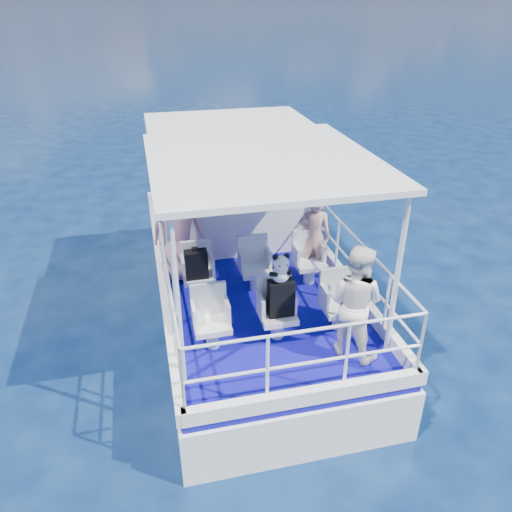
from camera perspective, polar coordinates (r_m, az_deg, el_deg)
The scene contains 20 objects.
ground at distance 8.40m, azimuth 0.26°, elevation -9.62°, with size 2000.00×2000.00×0.00m, color #08183B.
hull at distance 9.19m, azimuth -1.21°, elevation -5.91°, with size 3.00×7.00×1.60m, color white.
deck at distance 8.75m, azimuth -1.26°, elevation -1.29°, with size 2.90×6.90×0.10m, color #0E0981.
cabin at distance 9.44m, azimuth -3.03°, elevation 8.61°, with size 2.85×2.00×2.20m, color white.
canopy at distance 6.76m, azimuth 0.73°, elevation 10.88°, with size 3.00×3.20×0.08m, color white.
canopy_posts at distance 7.13m, azimuth 0.77°, elevation 1.98°, with size 2.77×2.97×2.20m.
railings at distance 7.15m, azimuth 1.37°, elevation -3.47°, with size 2.84×3.59×1.00m, color white, non-canonical shape.
seat_port_fwd at distance 7.82m, azimuth -6.50°, elevation -3.29°, with size 0.48×0.46×0.38m, color silver.
seat_center_fwd at distance 7.95m, azimuth -0.06°, elevation -2.53°, with size 0.48×0.46×0.38m, color silver.
seat_stbd_fwd at distance 8.18m, azimuth 6.09°, elevation -1.78°, with size 0.48×0.46×0.38m, color silver.
seat_port_aft at distance 6.75m, azimuth -5.02°, elevation -8.89°, with size 0.48×0.46×0.38m, color silver.
seat_center_aft at distance 6.90m, azimuth 2.45°, elevation -7.88°, with size 0.48×0.46×0.38m, color silver.
seat_stbd_aft at distance 7.16m, azimuth 9.46°, elevation -6.81°, with size 0.48×0.46×0.38m, color silver.
passenger_port_fwd at distance 8.04m, azimuth -8.87°, elevation 3.05°, with size 0.66×0.47×1.76m, color #C98292.
passenger_stbd_fwd at distance 8.14m, azimuth 6.68°, elevation 2.27°, with size 0.53×0.35×1.44m, color #E39D93.
passenger_stbd_aft at distance 6.40m, azimuth 11.16°, elevation -5.16°, with size 0.76×0.60×1.57m, color white.
backpack_port at distance 7.54m, azimuth -6.85°, elevation -0.95°, with size 0.34×0.19×0.45m, color black.
backpack_center at distance 6.64m, azimuth 2.86°, elevation -4.81°, with size 0.34×0.19×0.51m, color black.
compact_camera at distance 7.44m, azimuth -7.02°, elevation 0.78°, with size 0.09×0.06×0.06m, color black.
panda at distance 6.40m, azimuth 2.85°, elevation -1.39°, with size 0.26×0.21×0.40m, color white, non-canonical shape.
Camera 1 is at (-1.57, -6.46, 5.13)m, focal length 35.00 mm.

